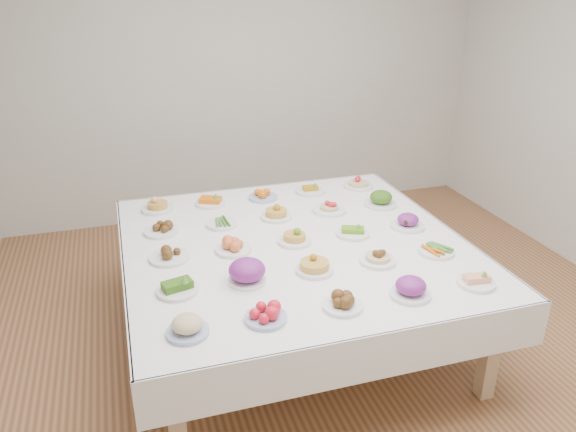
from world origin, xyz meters
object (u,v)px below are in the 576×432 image
object	(u,v)px
display_table	(295,251)
dish_12	(294,235)
dish_0	(187,325)
dish_24	(359,180)

from	to	relation	value
display_table	dish_12	xyz separation A→B (m)	(-0.00, -0.00, 0.12)
dish_0	dish_24	world-z (taller)	dish_24
display_table	dish_24	size ratio (longest dim) A/B	9.25
display_table	dish_0	bearing A→B (deg)	-135.06
dish_12	dish_24	size ratio (longest dim) A/B	0.92
dish_0	display_table	bearing A→B (deg)	44.94
dish_24	dish_0	bearing A→B (deg)	-134.95
dish_0	dish_24	distance (m)	2.34
dish_12	dish_24	distance (m)	1.18
display_table	dish_12	distance (m)	0.12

